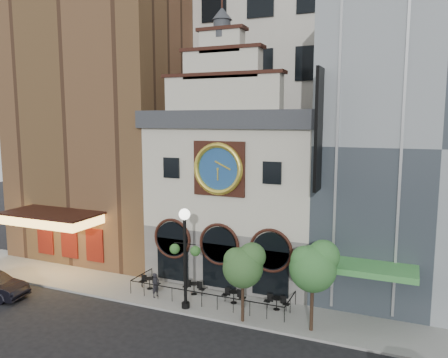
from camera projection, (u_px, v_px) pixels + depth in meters
ground at (193, 317)px, 26.13m from camera, size 120.00×120.00×0.00m
sidewalk at (211, 300)px, 28.39m from camera, size 44.00×5.00×0.15m
clock_building at (241, 188)px, 32.34m from camera, size 12.60×8.78×18.65m
theater_building at (113, 110)px, 38.58m from camera, size 14.00×15.60×25.00m
retail_building at (436, 144)px, 28.75m from camera, size 14.00×14.40×20.00m
office_tower at (287, 32)px, 41.62m from camera, size 20.00×16.00×40.00m
cafe_railing at (211, 292)px, 28.32m from camera, size 10.60×2.60×0.90m
bistro_0 at (150, 282)px, 30.03m from camera, size 1.58×0.68×0.90m
bistro_1 at (194, 288)px, 29.10m from camera, size 1.58×0.68×0.90m
bistro_2 at (234, 296)px, 27.71m from camera, size 1.58×0.68×0.90m
bistro_3 at (277, 302)px, 26.74m from camera, size 1.58×0.68×0.90m
pedestrian at (156, 285)px, 28.61m from camera, size 0.49×0.65×1.62m
lamppost at (185, 247)px, 26.54m from camera, size 2.00×0.74×6.27m
tree_left at (244, 264)px, 24.84m from camera, size 2.42×2.33×4.65m
tree_right at (314, 265)px, 23.69m from camera, size 2.66×2.56×5.12m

